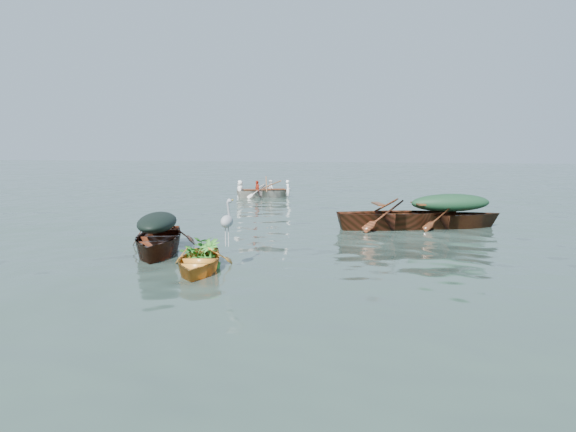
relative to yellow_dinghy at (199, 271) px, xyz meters
name	(u,v)px	position (x,y,z in m)	size (l,w,h in m)	color
ground	(267,249)	(0.65, 2.57, 0.00)	(140.00, 140.00, 0.00)	#2F4239
yellow_dinghy	(199,271)	(0.00, 0.00, 0.00)	(1.18, 2.73, 0.71)	orange
dark_covered_boat	(158,253)	(-1.59, 1.52, 0.00)	(1.49, 4.01, 1.02)	#552813
green_tarp_boat	(450,228)	(4.95, 7.04, 0.00)	(1.34, 4.32, 1.00)	#462A10
open_wooden_boat	(398,229)	(3.47, 6.48, 0.00)	(1.51, 4.87, 1.17)	maroon
rowed_boat	(264,197)	(-2.99, 15.13, 0.00)	(1.07, 3.57, 0.81)	silver
dark_tarp_cover	(157,221)	(-1.59, 1.52, 0.71)	(0.82, 2.21, 0.40)	black
green_tarp_cover	(451,202)	(4.95, 7.04, 0.76)	(0.74, 2.38, 0.52)	#193D26
thwart_benches	(398,208)	(3.47, 6.48, 0.60)	(0.91, 2.43, 0.04)	#4C2611
heron	(227,228)	(0.52, 0.18, 0.82)	(0.28, 0.40, 0.92)	#9DA1A6
dinghy_weeds	(203,233)	(-0.10, 0.54, 0.66)	(0.70, 0.90, 0.60)	#206019
rowers	(264,181)	(-2.99, 15.13, 0.78)	(0.96, 2.50, 0.76)	white
oars	(264,188)	(-2.99, 15.13, 0.43)	(2.60, 0.60, 0.06)	brown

